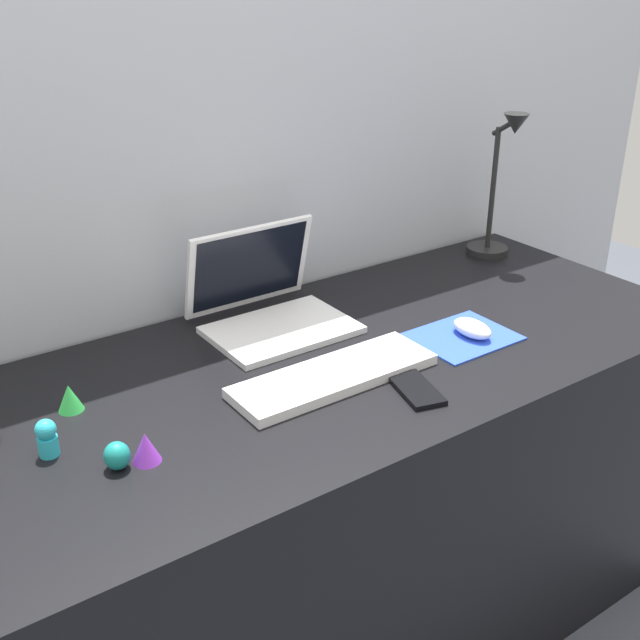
{
  "coord_description": "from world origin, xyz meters",
  "views": [
    {
      "loc": [
        -0.78,
        -1.12,
        1.47
      ],
      "look_at": [
        0.0,
        0.0,
        0.83
      ],
      "focal_mm": 43.62,
      "sensor_mm": 36.0,
      "label": 1
    }
  ],
  "objects_px": {
    "cell_phone": "(416,389)",
    "toy_figurine_teal": "(117,456)",
    "mouse": "(472,328)",
    "toy_figurine_green": "(70,398)",
    "toy_figurine_cyan": "(47,437)",
    "desk_lamp": "(500,189)",
    "laptop": "(267,301)",
    "keyboard": "(334,376)",
    "toy_figurine_purple": "(146,447)"
  },
  "relations": [
    {
      "from": "cell_phone",
      "to": "toy_figurine_teal",
      "type": "distance_m",
      "value": 0.55
    },
    {
      "from": "cell_phone",
      "to": "toy_figurine_green",
      "type": "xyz_separation_m",
      "value": [
        -0.54,
        0.3,
        0.02
      ]
    },
    {
      "from": "desk_lamp",
      "to": "toy_figurine_green",
      "type": "distance_m",
      "value": 1.21
    },
    {
      "from": "toy_figurine_cyan",
      "to": "toy_figurine_teal",
      "type": "distance_m",
      "value": 0.13
    },
    {
      "from": "laptop",
      "to": "mouse",
      "type": "relative_size",
      "value": 3.12
    },
    {
      "from": "mouse",
      "to": "toy_figurine_green",
      "type": "bearing_deg",
      "value": 165.71
    },
    {
      "from": "laptop",
      "to": "toy_figurine_teal",
      "type": "distance_m",
      "value": 0.57
    },
    {
      "from": "toy_figurine_teal",
      "to": "toy_figurine_green",
      "type": "distance_m",
      "value": 0.21
    },
    {
      "from": "mouse",
      "to": "desk_lamp",
      "type": "distance_m",
      "value": 0.54
    },
    {
      "from": "cell_phone",
      "to": "toy_figurine_teal",
      "type": "relative_size",
      "value": 2.75
    },
    {
      "from": "toy_figurine_purple",
      "to": "toy_figurine_teal",
      "type": "distance_m",
      "value": 0.05
    },
    {
      "from": "cell_phone",
      "to": "desk_lamp",
      "type": "xyz_separation_m",
      "value": [
        0.65,
        0.42,
        0.18
      ]
    },
    {
      "from": "toy_figurine_teal",
      "to": "toy_figurine_cyan",
      "type": "bearing_deg",
      "value": 128.08
    },
    {
      "from": "laptop",
      "to": "desk_lamp",
      "type": "distance_m",
      "value": 0.73
    },
    {
      "from": "laptop",
      "to": "toy_figurine_purple",
      "type": "relative_size",
      "value": 5.8
    },
    {
      "from": "toy_figurine_cyan",
      "to": "laptop",
      "type": "bearing_deg",
      "value": 21.85
    },
    {
      "from": "cell_phone",
      "to": "toy_figurine_cyan",
      "type": "relative_size",
      "value": 1.96
    },
    {
      "from": "desk_lamp",
      "to": "toy_figurine_green",
      "type": "height_order",
      "value": "desk_lamp"
    },
    {
      "from": "laptop",
      "to": "toy_figurine_green",
      "type": "distance_m",
      "value": 0.49
    },
    {
      "from": "toy_figurine_green",
      "to": "cell_phone",
      "type": "bearing_deg",
      "value": -29.27
    },
    {
      "from": "laptop",
      "to": "mouse",
      "type": "bearing_deg",
      "value": -44.1
    },
    {
      "from": "keyboard",
      "to": "toy_figurine_green",
      "type": "height_order",
      "value": "toy_figurine_green"
    },
    {
      "from": "toy_figurine_purple",
      "to": "toy_figurine_teal",
      "type": "xyz_separation_m",
      "value": [
        -0.04,
        0.01,
        -0.0
      ]
    },
    {
      "from": "toy_figurine_green",
      "to": "desk_lamp",
      "type": "bearing_deg",
      "value": 5.75
    },
    {
      "from": "toy_figurine_cyan",
      "to": "toy_figurine_green",
      "type": "xyz_separation_m",
      "value": [
        0.07,
        0.11,
        -0.01
      ]
    },
    {
      "from": "mouse",
      "to": "cell_phone",
      "type": "bearing_deg",
      "value": -157.37
    },
    {
      "from": "desk_lamp",
      "to": "toy_figurine_cyan",
      "type": "distance_m",
      "value": 1.3
    },
    {
      "from": "cell_phone",
      "to": "toy_figurine_purple",
      "type": "distance_m",
      "value": 0.5
    },
    {
      "from": "laptop",
      "to": "toy_figurine_green",
      "type": "height_order",
      "value": "laptop"
    },
    {
      "from": "toy_figurine_purple",
      "to": "toy_figurine_green",
      "type": "relative_size",
      "value": 1.03
    },
    {
      "from": "mouse",
      "to": "toy_figurine_cyan",
      "type": "distance_m",
      "value": 0.87
    },
    {
      "from": "laptop",
      "to": "desk_lamp",
      "type": "relative_size",
      "value": 0.79
    },
    {
      "from": "laptop",
      "to": "toy_figurine_purple",
      "type": "height_order",
      "value": "laptop"
    },
    {
      "from": "toy_figurine_purple",
      "to": "toy_figurine_green",
      "type": "height_order",
      "value": "toy_figurine_purple"
    },
    {
      "from": "keyboard",
      "to": "toy_figurine_purple",
      "type": "relative_size",
      "value": 7.92
    },
    {
      "from": "laptop",
      "to": "toy_figurine_green",
      "type": "relative_size",
      "value": 5.97
    },
    {
      "from": "keyboard",
      "to": "cell_phone",
      "type": "height_order",
      "value": "keyboard"
    },
    {
      "from": "laptop",
      "to": "toy_figurine_purple",
      "type": "xyz_separation_m",
      "value": [
        -0.43,
        -0.33,
        -0.03
      ]
    },
    {
      "from": "mouse",
      "to": "toy_figurine_green",
      "type": "distance_m",
      "value": 0.82
    },
    {
      "from": "cell_phone",
      "to": "toy_figurine_purple",
      "type": "xyz_separation_m",
      "value": [
        -0.5,
        0.08,
        0.02
      ]
    },
    {
      "from": "desk_lamp",
      "to": "toy_figurine_green",
      "type": "bearing_deg",
      "value": -174.25
    },
    {
      "from": "cell_phone",
      "to": "toy_figurine_purple",
      "type": "bearing_deg",
      "value": -174.63
    },
    {
      "from": "toy_figurine_cyan",
      "to": "toy_figurine_green",
      "type": "distance_m",
      "value": 0.14
    },
    {
      "from": "keyboard",
      "to": "mouse",
      "type": "bearing_deg",
      "value": -3.1
    },
    {
      "from": "mouse",
      "to": "cell_phone",
      "type": "relative_size",
      "value": 0.75
    },
    {
      "from": "keyboard",
      "to": "toy_figurine_cyan",
      "type": "relative_size",
      "value": 6.29
    },
    {
      "from": "mouse",
      "to": "toy_figurine_purple",
      "type": "xyz_separation_m",
      "value": [
        -0.74,
        -0.02,
        0.0
      ]
    },
    {
      "from": "keyboard",
      "to": "mouse",
      "type": "distance_m",
      "value": 0.35
    },
    {
      "from": "keyboard",
      "to": "toy_figurine_green",
      "type": "xyz_separation_m",
      "value": [
        -0.44,
        0.18,
        0.02
      ]
    },
    {
      "from": "keyboard",
      "to": "toy_figurine_teal",
      "type": "bearing_deg",
      "value": -176.09
    }
  ]
}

